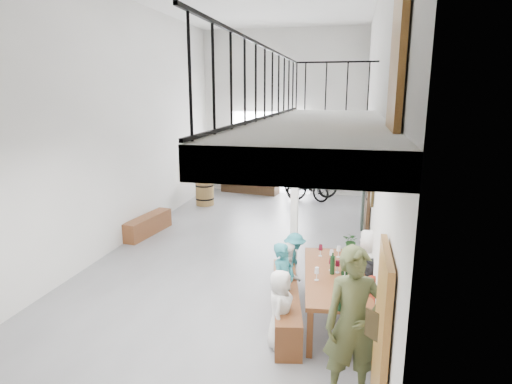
% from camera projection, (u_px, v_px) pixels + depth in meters
% --- Properties ---
extents(floor, '(12.00, 12.00, 0.00)m').
position_uv_depth(floor, '(238.00, 252.00, 9.44)').
color(floor, slate).
rests_on(floor, ground).
extents(room_walls, '(12.00, 12.00, 12.00)m').
position_uv_depth(room_walls, '(236.00, 87.00, 8.63)').
color(room_walls, white).
rests_on(room_walls, ground).
extents(gateway_portal, '(2.80, 0.08, 2.80)m').
position_uv_depth(gateway_portal, '(271.00, 152.00, 14.85)').
color(gateway_portal, white).
rests_on(gateway_portal, ground).
extents(right_wall_decor, '(0.07, 8.28, 5.07)m').
position_uv_depth(right_wall_decor, '(372.00, 204.00, 6.70)').
color(right_wall_decor, '#A16A29').
rests_on(right_wall_decor, ground).
extents(balcony, '(1.52, 5.62, 4.00)m').
position_uv_depth(balcony, '(322.00, 132.00, 5.37)').
color(balcony, white).
rests_on(balcony, ground).
extents(tasting_table, '(1.13, 2.26, 0.79)m').
position_uv_depth(tasting_table, '(335.00, 279.00, 6.42)').
color(tasting_table, brown).
rests_on(tasting_table, ground).
extents(bench_inner, '(0.79, 2.31, 0.53)m').
position_uv_depth(bench_inner, '(286.00, 303.00, 6.62)').
color(bench_inner, brown).
rests_on(bench_inner, ground).
extents(bench_wall, '(0.47, 2.11, 0.48)m').
position_uv_depth(bench_wall, '(358.00, 312.00, 6.39)').
color(bench_wall, brown).
rests_on(bench_wall, ground).
extents(tableware, '(0.49, 1.05, 0.35)m').
position_uv_depth(tableware, '(335.00, 262.00, 6.52)').
color(tableware, black).
rests_on(tableware, tasting_table).
extents(side_bench, '(0.57, 1.68, 0.46)m').
position_uv_depth(side_bench, '(148.00, 225.00, 10.61)').
color(side_bench, brown).
rests_on(side_bench, ground).
extents(oak_barrel, '(0.57, 0.57, 0.84)m').
position_uv_depth(oak_barrel, '(205.00, 192.00, 13.31)').
color(oak_barrel, olive).
rests_on(oak_barrel, ground).
extents(serving_counter, '(2.08, 0.88, 1.06)m').
position_uv_depth(serving_counter, '(250.00, 178.00, 14.92)').
color(serving_counter, '#311F11').
rests_on(serving_counter, ground).
extents(counter_bottles, '(1.75, 0.36, 0.28)m').
position_uv_depth(counter_bottles, '(250.00, 159.00, 14.78)').
color(counter_bottles, black).
rests_on(counter_bottles, serving_counter).
extents(guest_left_a, '(0.36, 0.55, 1.12)m').
position_uv_depth(guest_left_a, '(280.00, 309.00, 5.85)').
color(guest_left_a, white).
rests_on(guest_left_a, ground).
extents(guest_left_b, '(0.45, 0.54, 1.28)m').
position_uv_depth(guest_left_b, '(283.00, 283.00, 6.44)').
color(guest_left_b, '#25727B').
rests_on(guest_left_b, ground).
extents(guest_left_c, '(0.54, 0.62, 1.10)m').
position_uv_depth(guest_left_c, '(288.00, 275.00, 6.94)').
color(guest_left_c, white).
rests_on(guest_left_c, ground).
extents(guest_left_d, '(0.47, 0.72, 1.05)m').
position_uv_depth(guest_left_d, '(294.00, 262.00, 7.57)').
color(guest_left_d, '#25727B').
rests_on(guest_left_d, ground).
extents(guest_right_a, '(0.41, 0.67, 1.06)m').
position_uv_depth(guest_right_a, '(371.00, 311.00, 5.84)').
color(guest_right_a, '#C33B21').
rests_on(guest_right_a, ground).
extents(guest_right_b, '(0.49, 1.02, 1.05)m').
position_uv_depth(guest_right_b, '(372.00, 291.00, 6.45)').
color(guest_right_b, black).
rests_on(guest_right_b, ground).
extents(guest_right_c, '(0.57, 0.72, 1.29)m').
position_uv_depth(guest_right_c, '(368.00, 268.00, 7.00)').
color(guest_right_c, white).
rests_on(guest_right_c, ground).
extents(host_standing, '(0.75, 0.58, 1.84)m').
position_uv_depth(host_standing, '(353.00, 325.00, 4.77)').
color(host_standing, '#4B532F').
rests_on(host_standing, ground).
extents(potted_plant, '(0.45, 0.42, 0.39)m').
position_uv_depth(potted_plant, '(352.00, 241.00, 9.56)').
color(potted_plant, '#15481A').
rests_on(potted_plant, ground).
extents(bicycle_near, '(1.81, 1.36, 0.91)m').
position_uv_depth(bicycle_near, '(306.00, 186.00, 13.99)').
color(bicycle_near, black).
rests_on(bicycle_near, ground).
extents(bicycle_far, '(1.84, 1.35, 1.09)m').
position_uv_depth(bicycle_far, '(313.00, 183.00, 13.96)').
color(bicycle_far, black).
rests_on(bicycle_far, ground).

